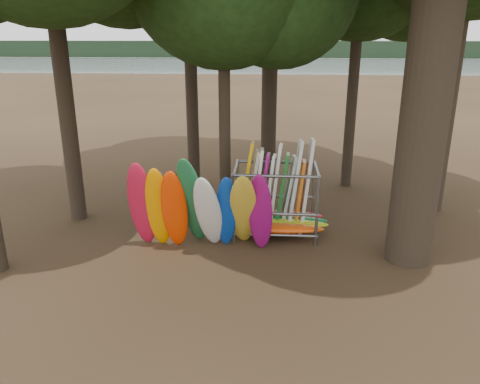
{
  "coord_description": "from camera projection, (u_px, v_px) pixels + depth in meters",
  "views": [
    {
      "loc": [
        0.43,
        -11.26,
        5.75
      ],
      "look_at": [
        -0.49,
        1.5,
        1.4
      ],
      "focal_mm": 35.0,
      "sensor_mm": 36.0,
      "label": 1
    }
  ],
  "objects": [
    {
      "name": "kayak_row",
      "position": [
        199.0,
        209.0,
        12.6
      ],
      "size": [
        4.0,
        1.93,
        2.99
      ],
      "color": "#BD1434",
      "rests_on": "ground"
    },
    {
      "name": "lake",
      "position": [
        272.0,
        74.0,
        69.17
      ],
      "size": [
        160.0,
        160.0,
        0.0
      ],
      "primitive_type": "plane",
      "color": "gray",
      "rests_on": "ground"
    },
    {
      "name": "storage_rack",
      "position": [
        275.0,
        203.0,
        13.83
      ],
      "size": [
        3.19,
        1.6,
        2.91
      ],
      "color": "slate",
      "rests_on": "ground"
    },
    {
      "name": "far_shore",
      "position": [
        274.0,
        49.0,
        115.74
      ],
      "size": [
        160.0,
        4.0,
        4.0
      ],
      "primitive_type": "cube",
      "color": "black",
      "rests_on": "ground"
    },
    {
      "name": "ground",
      "position": [
        254.0,
        260.0,
        12.51
      ],
      "size": [
        120.0,
        120.0,
        0.0
      ],
      "primitive_type": "plane",
      "color": "#47331E",
      "rests_on": "ground"
    }
  ]
}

